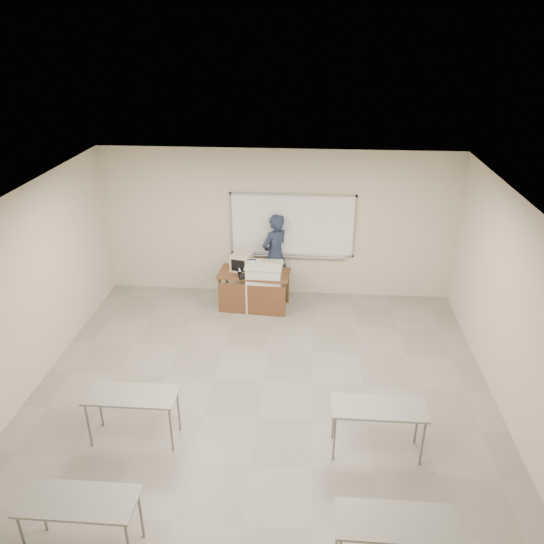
# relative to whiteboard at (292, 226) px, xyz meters

# --- Properties ---
(floor) EXTENTS (7.00, 8.00, 0.01)m
(floor) POSITION_rel_whiteboard_xyz_m (-0.30, -3.97, -1.49)
(floor) COLOR gray
(floor) RESTS_ON ground
(whiteboard) EXTENTS (2.48, 0.10, 1.31)m
(whiteboard) POSITION_rel_whiteboard_xyz_m (0.00, 0.00, 0.00)
(whiteboard) COLOR white
(whiteboard) RESTS_ON floor
(student_desks) EXTENTS (4.40, 2.20, 0.73)m
(student_desks) POSITION_rel_whiteboard_xyz_m (-0.30, -5.32, -0.81)
(student_desks) COLOR gray
(student_desks) RESTS_ON floor
(instructor_desk) EXTENTS (1.36, 0.68, 0.75)m
(instructor_desk) POSITION_rel_whiteboard_xyz_m (-0.70, -0.78, -0.95)
(instructor_desk) COLOR brown
(instructor_desk) RESTS_ON floor
(podium) EXTENTS (0.70, 0.51, 0.98)m
(podium) POSITION_rel_whiteboard_xyz_m (-0.50, -0.77, -0.99)
(podium) COLOR white
(podium) RESTS_ON floor
(crt_monitor) EXTENTS (0.36, 0.41, 0.34)m
(crt_monitor) POSITION_rel_whiteboard_xyz_m (-0.95, -0.54, -0.57)
(crt_monitor) COLOR #B8AE9A
(crt_monitor) RESTS_ON instructor_desk
(laptop) EXTENTS (0.36, 0.33, 0.26)m
(laptop) POSITION_rel_whiteboard_xyz_m (-0.80, -0.79, -0.67)
(laptop) COLOR black
(laptop) RESTS_ON instructor_desk
(mouse) EXTENTS (0.09, 0.07, 0.03)m
(mouse) POSITION_rel_whiteboard_xyz_m (-0.44, -0.87, -0.71)
(mouse) COLOR #A0A4A8
(mouse) RESTS_ON instructor_desk
(keyboard) EXTENTS (0.47, 0.28, 0.02)m
(keyboard) POSITION_rel_whiteboard_xyz_m (-0.35, -0.69, -0.49)
(keyboard) COLOR #B8AE9A
(keyboard) RESTS_ON podium
(presenter) EXTENTS (0.75, 0.74, 1.75)m
(presenter) POSITION_rel_whiteboard_xyz_m (-0.34, -0.11, -0.60)
(presenter) COLOR black
(presenter) RESTS_ON floor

